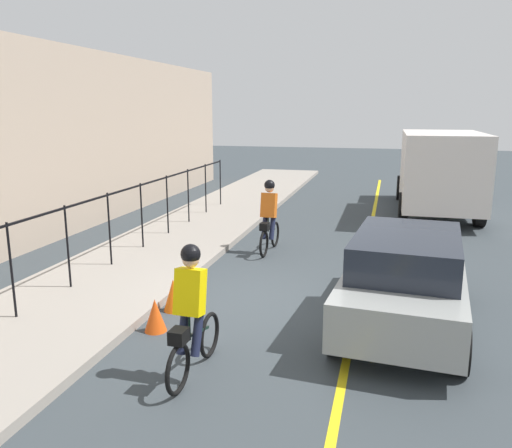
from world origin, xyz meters
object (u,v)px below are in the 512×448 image
(cyclist_lead, at_px, (269,217))
(traffic_cone_near, at_px, (155,315))
(box_truck_background, at_px, (438,168))
(cyclist_follow, at_px, (191,312))
(traffic_cone_far, at_px, (173,295))
(patrol_sedan, at_px, (406,277))

(cyclist_lead, relative_size, traffic_cone_near, 3.37)
(box_truck_background, bearing_deg, cyclist_follow, 162.05)
(cyclist_follow, height_order, traffic_cone_far, cyclist_follow)
(box_truck_background, height_order, traffic_cone_far, box_truck_background)
(patrol_sedan, xyz_separation_m, box_truck_background, (10.10, -1.25, 0.73))
(cyclist_lead, xyz_separation_m, patrol_sedan, (-3.78, -3.17, -0.09))
(box_truck_background, xyz_separation_m, traffic_cone_far, (-10.49, 5.18, -1.26))
(cyclist_lead, relative_size, cyclist_follow, 1.00)
(cyclist_follow, height_order, patrol_sedan, cyclist_follow)
(cyclist_lead, bearing_deg, traffic_cone_near, 174.58)
(traffic_cone_near, bearing_deg, box_truck_background, -24.23)
(traffic_cone_near, xyz_separation_m, traffic_cone_far, (0.88, 0.06, 0.02))
(traffic_cone_near, height_order, traffic_cone_far, traffic_cone_far)
(cyclist_lead, xyz_separation_m, cyclist_follow, (-6.27, -0.41, 0.00))
(cyclist_follow, bearing_deg, traffic_cone_near, 45.01)
(traffic_cone_near, bearing_deg, patrol_sedan, -71.80)
(patrol_sedan, relative_size, traffic_cone_near, 8.38)
(cyclist_follow, bearing_deg, traffic_cone_far, 31.81)
(cyclist_lead, xyz_separation_m, traffic_cone_near, (-5.05, 0.70, -0.64))
(cyclist_lead, relative_size, box_truck_background, 0.27)
(cyclist_lead, relative_size, patrol_sedan, 0.40)
(patrol_sedan, height_order, box_truck_background, box_truck_background)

